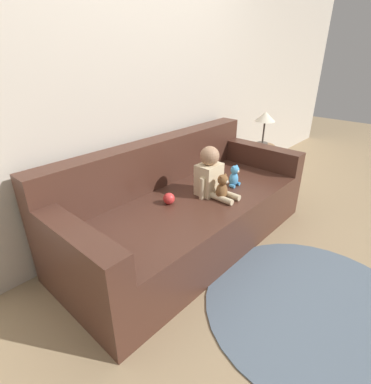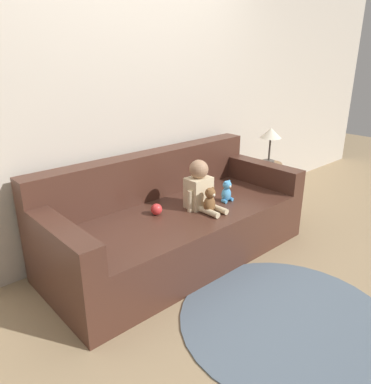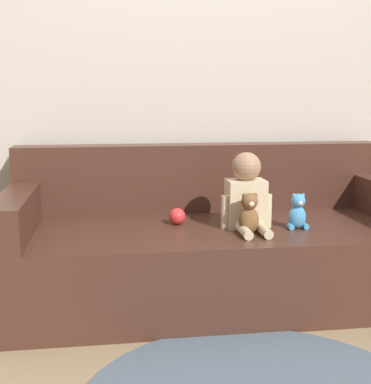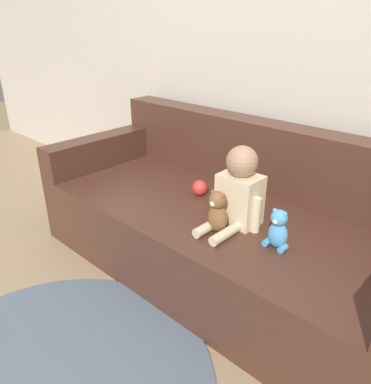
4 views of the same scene
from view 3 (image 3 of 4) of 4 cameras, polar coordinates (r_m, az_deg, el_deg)
ground_plane at (r=3.03m, az=2.89°, el=-11.33°), size 12.00×12.00×0.00m
wall_back at (r=3.37m, az=1.23°, el=13.41°), size 8.00×0.05×2.60m
couch at (r=2.99m, az=2.74°, el=-5.77°), size 2.20×0.95×0.83m
person_baby at (r=2.83m, az=6.51°, el=-0.37°), size 0.27×0.35×0.40m
teddy_bear_brown at (r=2.71m, az=6.80°, el=-2.32°), size 0.10×0.10×0.21m
plush_toy_side at (r=2.86m, az=11.86°, el=-2.12°), size 0.11×0.09×0.19m
toy_ball at (r=2.90m, az=-0.90°, el=-2.60°), size 0.09×0.09×0.09m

